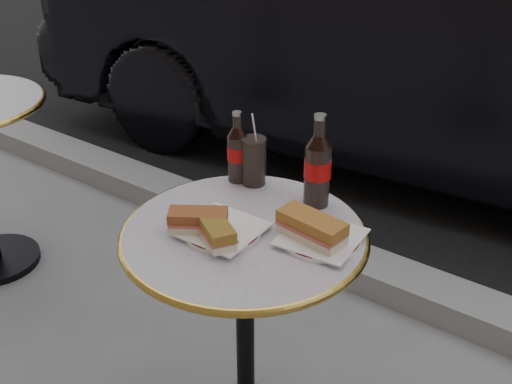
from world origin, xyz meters
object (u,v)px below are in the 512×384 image
Objects in this scene: cola_bottle_right at (318,161)px; cola_glass at (254,161)px; cola_bottle_left at (237,147)px; plate_right at (321,239)px; plate_left at (222,231)px; parked_car at (422,36)px; bistro_table at (245,343)px.

cola_bottle_right is 1.83× the size of cola_glass.
cola_bottle_left is 0.06m from cola_glass.
cola_bottle_right is at bearing 125.16° from plate_right.
plate_left and plate_right have the same top height.
cola_bottle_right is (0.11, 0.26, 0.12)m from plate_left.
cola_bottle_left is at bearing -178.57° from parked_car.
bistro_table is 2.17m from parked_car.
plate_left is 2.19m from parked_car.
bistro_table is 3.79× the size of plate_left.
cola_bottle_left is at bearing -167.33° from cola_glass.
cola_glass is (-0.31, 0.14, 0.06)m from plate_right.
parked_car is at bearing 97.47° from cola_bottle_left.
parked_car reaches higher than cola_glass.
cola_bottle_right is (-0.10, 0.15, 0.12)m from plate_right.
bistro_table is 0.18× the size of parked_car.
cola_bottle_left is (-0.14, 0.25, 0.10)m from plate_left.
plate_right is at bearing -169.55° from parked_car.
parked_car is at bearing 101.40° from bistro_table.
bistro_table is 3.82× the size of plate_right.
cola_glass is at bearing 109.40° from plate_left.
cola_bottle_right reaches higher than plate_right.
cola_glass reaches higher than plate_right.
plate_left is (-0.04, -0.04, 0.37)m from bistro_table.
plate_left is 0.28m from cola_glass.
cola_glass is at bearing 120.51° from bistro_table.
plate_left is 0.31m from cola_bottle_right.
parked_car is (-0.25, 1.90, -0.15)m from cola_bottle_left.
cola_bottle_left reaches higher than bistro_table.
parked_car is at bearing 104.81° from cola_bottle_right.
plate_right is at bearing -25.34° from cola_glass.
cola_bottle_right reaches higher than cola_bottle_left.
plate_right is 0.34m from cola_glass.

